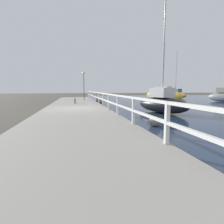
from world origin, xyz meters
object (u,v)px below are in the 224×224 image
(sailboat_orange, at_px, (175,94))
(sailboat_gray, at_px, (223,96))
(mooring_bollard, at_px, (75,101))
(sailboat_yellow, at_px, (163,95))
(dock_lamp, at_px, (84,78))
(sailboat_black, at_px, (162,103))

(sailboat_orange, height_order, sailboat_gray, sailboat_orange)
(mooring_bollard, distance_m, sailboat_yellow, 11.17)
(sailboat_yellow, distance_m, sailboat_gray, 7.50)
(dock_lamp, relative_size, sailboat_yellow, 0.48)
(sailboat_black, bearing_deg, dock_lamp, 95.93)
(sailboat_yellow, height_order, sailboat_black, sailboat_black)
(sailboat_gray, bearing_deg, dock_lamp, 150.96)
(dock_lamp, distance_m, sailboat_gray, 17.31)
(mooring_bollard, relative_size, dock_lamp, 0.15)
(sailboat_black, xyz_separation_m, sailboat_gray, (12.43, 7.87, 0.07))
(mooring_bollard, bearing_deg, sailboat_yellow, 16.55)
(sailboat_orange, bearing_deg, sailboat_gray, -88.45)
(sailboat_yellow, height_order, sailboat_orange, sailboat_orange)
(sailboat_orange, relative_size, sailboat_black, 1.00)
(sailboat_orange, relative_size, sailboat_gray, 1.27)
(mooring_bollard, xyz_separation_m, sailboat_orange, (17.16, 10.83, 0.19))
(mooring_bollard, relative_size, sailboat_black, 0.06)
(dock_lamp, height_order, sailboat_gray, sailboat_gray)
(sailboat_black, bearing_deg, sailboat_orange, 38.81)
(sailboat_yellow, bearing_deg, mooring_bollard, 178.65)
(mooring_bollard, bearing_deg, sailboat_orange, 32.27)
(sailboat_gray, bearing_deg, mooring_bollard, 165.39)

